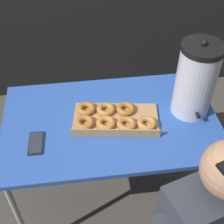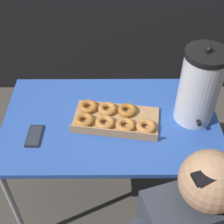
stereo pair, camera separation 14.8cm
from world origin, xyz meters
name	(u,v)px [view 2 (the right image)]	position (x,y,z in m)	size (l,w,h in m)	color
ground_plane	(111,195)	(0.00, 0.00, 0.00)	(12.00, 12.00, 0.00)	#4C473F
folding_table	(110,127)	(0.00, 0.00, 0.72)	(1.18, 0.72, 0.78)	#2D56B2
donut_box	(113,119)	(0.01, -0.01, 0.80)	(0.49, 0.31, 0.05)	tan
coffee_urn	(199,87)	(0.45, 0.03, 0.99)	(0.21, 0.24, 0.45)	silver
cell_phone	(34,136)	(-0.40, -0.12, 0.78)	(0.08, 0.15, 0.01)	black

